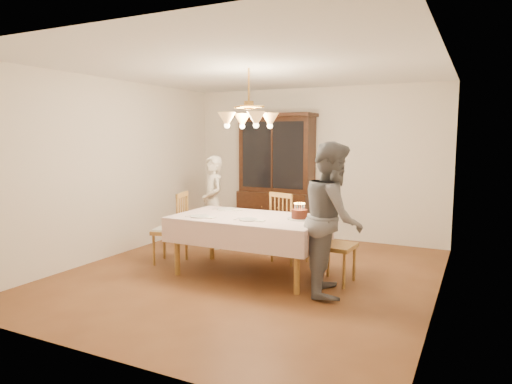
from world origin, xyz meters
The scene contains 14 objects.
ground centered at (0.00, 0.00, 0.00)m, with size 5.00×5.00×0.00m, color brown.
room_shell centered at (0.00, 0.00, 1.58)m, with size 5.00×5.00×5.00m.
dining_table centered at (0.00, 0.00, 0.68)m, with size 1.90×1.10×0.76m.
china_hutch centered at (-0.62, 2.25, 1.04)m, with size 1.38×0.54×2.16m.
chair_far_side centered at (0.23, 0.78, 0.44)m, with size 0.55×0.54×1.00m.
chair_left_end centered at (-1.24, 0.01, 0.45)m, with size 0.52×0.53×1.00m.
chair_right_end centered at (1.08, 0.19, 0.44)m, with size 0.45×0.47×1.00m.
elderly_woman centered at (-1.16, 1.01, 0.73)m, with size 0.54×0.35×1.47m, color #EDE0C8.
adult_in_grey centered at (1.15, -0.18, 0.86)m, with size 0.83×0.65×1.72m, color slate.
birthday_cake centered at (0.65, 0.10, 0.81)m, with size 0.30×0.30×0.20m.
place_setting_near_left centered at (-0.53, -0.31, 0.77)m, with size 0.38×0.24×0.02m.
place_setting_near_right centered at (0.12, -0.23, 0.77)m, with size 0.37×0.23×0.02m.
place_setting_far_left centered at (-0.52, 0.35, 0.77)m, with size 0.41×0.26×0.02m.
chandelier centered at (0.00, 0.00, 1.98)m, with size 0.62×0.62×0.73m.
Camera 1 is at (2.61, -5.07, 1.77)m, focal length 32.00 mm.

